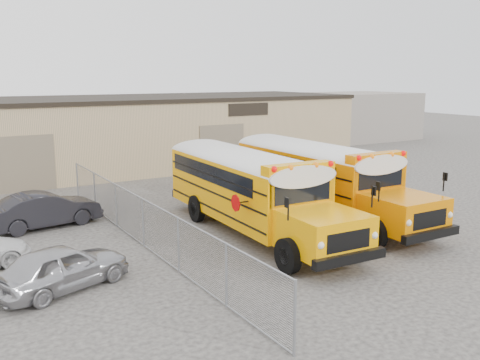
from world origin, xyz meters
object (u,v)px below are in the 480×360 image
school_bus_right (243,154)px  tarp_bundle (328,220)px  school_bus_left (184,161)px  car_silver (62,267)px  car_dark (45,210)px

school_bus_right → tarp_bundle: school_bus_right is taller
school_bus_left → school_bus_right: 3.74m
car_silver → car_dark: bearing=-27.0°
school_bus_left → school_bus_right: (3.72, 0.39, 0.00)m
car_silver → school_bus_left: bearing=-61.5°
school_bus_right → tarp_bundle: size_ratio=8.29×
tarp_bundle → car_dark: size_ratio=0.30×
school_bus_right → car_dark: 11.16m
school_bus_right → car_silver: school_bus_right is taller
car_silver → school_bus_right: bearing=-71.0°
car_silver → car_dark: car_dark is taller
car_silver → car_dark: size_ratio=0.90×
school_bus_left → school_bus_right: school_bus_right is taller
school_bus_left → school_bus_right: size_ratio=1.01×
school_bus_left → tarp_bundle: school_bus_left is taller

